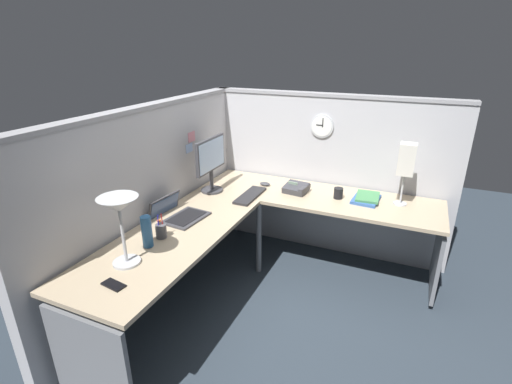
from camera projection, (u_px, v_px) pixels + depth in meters
The scene contains 19 objects.
ground_plane at pixel (268, 284), 3.35m from camera, with size 6.80×6.80×0.00m, color #2D3842.
cubicle_wall_back at pixel (154, 202), 3.07m from camera, with size 2.57×0.12×1.58m.
cubicle_wall_right at pixel (327, 175), 3.70m from camera, with size 0.12×2.37×1.58m.
desk at pixel (268, 229), 2.97m from camera, with size 2.35×2.15×0.73m.
monitor at pixel (211, 161), 3.36m from camera, with size 0.46×0.20×0.50m.
laptop at pixel (177, 214), 2.95m from camera, with size 0.37×0.41×0.22m.
keyboard at pixel (250, 196), 3.34m from camera, with size 0.43×0.14×0.02m, color #232326.
computer_mouse at pixel (265, 184), 3.59m from camera, with size 0.06×0.10×0.03m, color #38383D.
desk_lamp_dome at pixel (119, 210), 2.20m from camera, with size 0.24×0.24×0.44m.
pen_cup at pixel (161, 231), 2.62m from camera, with size 0.08×0.08×0.18m.
cell_phone at pixel (114, 285), 2.12m from camera, with size 0.07×0.14×0.01m, color black.
thermos_flask at pixel (147, 232), 2.49m from camera, with size 0.07×0.07×0.22m, color #26598C.
office_phone at pixel (297, 189), 3.42m from camera, with size 0.21×0.23×0.11m.
book_stack at pixel (367, 198), 3.25m from camera, with size 0.30×0.23×0.04m.
desk_lamp_paper at pixel (407, 161), 3.04m from camera, with size 0.13×0.13×0.53m.
coffee_mug at pixel (338, 193), 3.29m from camera, with size 0.08×0.08×0.10m, color black.
wall_clock at pixel (322, 126), 3.49m from camera, with size 0.04×0.22×0.22m.
pinned_note_leftmost at pixel (192, 137), 3.34m from camera, with size 0.11×0.00×0.09m, color pink.
pinned_note_middle at pixel (189, 148), 3.33m from camera, with size 0.10×0.00×0.08m, color #99B7E5.
Camera 1 is at (-2.61, -1.03, 2.01)m, focal length 26.27 mm.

